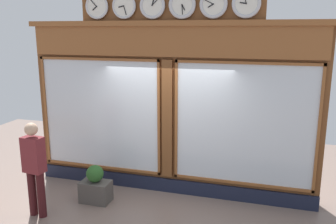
# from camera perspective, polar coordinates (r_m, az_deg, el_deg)

# --- Properties ---
(shop_facade) EXTENTS (5.80, 0.42, 3.96)m
(shop_facade) POSITION_cam_1_polar(r_m,az_deg,el_deg) (7.01, 0.30, 0.99)
(shop_facade) COLOR brown
(shop_facade) RESTS_ON ground_plane
(pedestrian) EXTENTS (0.38, 0.26, 1.69)m
(pedestrian) POSITION_cam_1_polar(r_m,az_deg,el_deg) (6.60, -20.48, -8.01)
(pedestrian) COLOR #3A1316
(pedestrian) RESTS_ON ground_plane
(planter_box) EXTENTS (0.56, 0.36, 0.40)m
(planter_box) POSITION_cam_1_polar(r_m,az_deg,el_deg) (7.10, -11.41, -12.29)
(planter_box) COLOR #4C4742
(planter_box) RESTS_ON ground_plane
(planter_shrub) EXTENTS (0.33, 0.33, 0.33)m
(planter_shrub) POSITION_cam_1_polar(r_m,az_deg,el_deg) (6.96, -11.55, -9.57)
(planter_shrub) COLOR #285623
(planter_shrub) RESTS_ON planter_box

